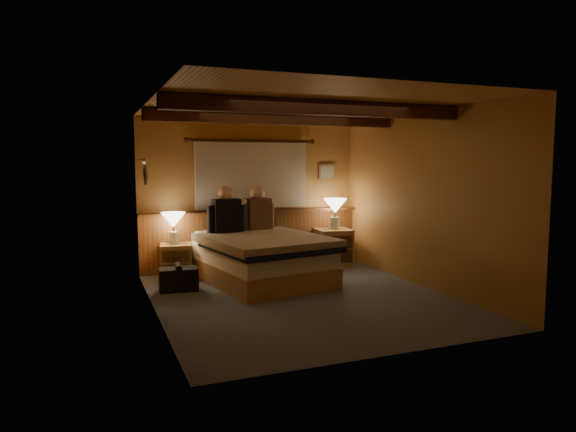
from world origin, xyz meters
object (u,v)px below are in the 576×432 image
nightstand_left (176,261)px  lamp_right (335,208)px  nightstand_right (333,247)px  lamp_left (173,222)px  person_right (258,212)px  person_left (226,213)px  duffel_bag (178,279)px  bed (262,258)px

nightstand_left → lamp_right: (2.62, -0.03, 0.71)m
nightstand_right → lamp_left: size_ratio=1.29×
person_right → person_left: bearing=-175.4°
nightstand_left → person_right: person_right is taller
duffel_bag → lamp_right: bearing=20.5°
nightstand_right → duffel_bag: 2.79m
lamp_left → nightstand_right: bearing=-2.4°
person_left → person_right: person_left is taller
nightstand_right → lamp_right: (0.04, 0.02, 0.66)m
lamp_right → person_left: (-1.90, -0.19, -0.01)m
lamp_right → person_left: person_left is taller
lamp_right → person_right: 1.36m
lamp_left → nightstand_left: bearing=-70.7°
nightstand_left → lamp_left: (-0.02, 0.05, 0.58)m
nightstand_right → person_left: person_left is taller
person_right → nightstand_left: bearing=166.0°
person_right → lamp_left: bearing=163.8°
person_left → nightstand_left: bearing=159.8°
lamp_right → person_left: size_ratio=0.71×
lamp_right → person_left: bearing=-174.4°
bed → duffel_bag: 1.21m
person_right → lamp_right: bearing=-9.3°
person_left → person_right: (0.54, 0.15, -0.01)m
lamp_left → person_right: 1.29m
duffel_bag → person_left: bearing=40.4°
bed → person_right: bearing=66.8°
nightstand_left → nightstand_right: 2.58m
nightstand_left → person_left: 1.03m
bed → person_right: size_ratio=3.17×
nightstand_right → lamp_right: 0.66m
person_left → person_right: bearing=12.0°
bed → nightstand_left: size_ratio=4.30×
nightstand_right → person_right: 1.47m
bed → lamp_left: lamp_left is taller
person_left → lamp_right: bearing=2.2°
nightstand_left → nightstand_right: size_ratio=0.84×
bed → lamp_left: (-1.11, 0.82, 0.48)m
person_left → person_right: 0.56m
person_right → nightstand_right: bearing=-10.3°
lamp_right → person_right: size_ratio=0.73×
bed → lamp_left: bearing=133.6°
nightstand_left → duffel_bag: nightstand_left is taller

